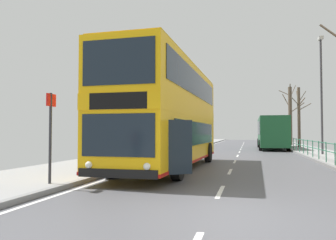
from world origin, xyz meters
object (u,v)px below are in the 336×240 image
double_decker_bus_main (169,115)px  bare_tree_far_00 (299,115)px  bus_stop_sign_near (51,127)px  background_bus_far_lane (272,132)px  bare_tree_far_01 (290,115)px  street_lamp_far_side (321,86)px

double_decker_bus_main → bare_tree_far_00: (8.33, 21.60, 1.00)m
bus_stop_sign_near → bare_tree_far_00: size_ratio=0.43×
background_bus_far_lane → bare_tree_far_00: size_ratio=1.81×
background_bus_far_lane → bare_tree_far_00: (2.75, 1.66, 1.70)m
double_decker_bus_main → background_bus_far_lane: bearing=74.4°
double_decker_bus_main → bare_tree_far_01: size_ratio=1.57×
street_lamp_far_side → bare_tree_far_01: bearing=89.8°
street_lamp_far_side → background_bus_far_lane: bearing=104.8°
background_bus_far_lane → street_lamp_far_side: size_ratio=1.37×
double_decker_bus_main → bus_stop_sign_near: size_ratio=4.47×
double_decker_bus_main → bus_stop_sign_near: (-2.09, -5.84, -0.62)m
street_lamp_far_side → bare_tree_far_00: 11.61m
double_decker_bus_main → background_bus_far_lane: (5.58, 19.95, -0.69)m
background_bus_far_lane → bare_tree_far_01: 8.89m
double_decker_bus_main → bus_stop_sign_near: double_decker_bus_main is taller
bare_tree_far_01 → street_lamp_far_side: bearing=-90.2°
background_bus_far_lane → bare_tree_far_00: bearing=31.0°
bus_stop_sign_near → bare_tree_far_00: (10.42, 27.45, 1.63)m
double_decker_bus_main → background_bus_far_lane: 20.72m
bare_tree_far_00 → bare_tree_far_01: (-0.09, 6.56, 0.39)m
bus_stop_sign_near → double_decker_bus_main: bearing=70.3°
street_lamp_far_side → bare_tree_far_01: street_lamp_far_side is taller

